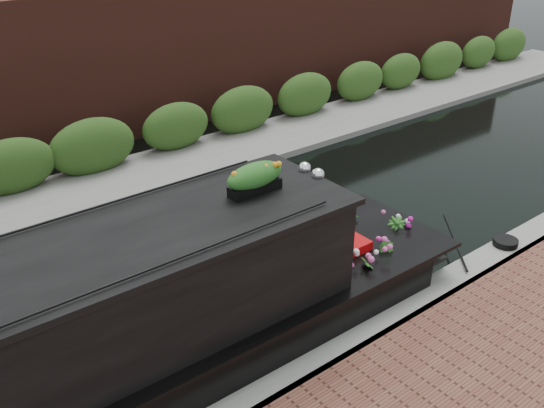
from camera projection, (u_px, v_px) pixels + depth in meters
ground at (219, 261)px, 11.38m from camera, size 80.00×80.00×0.00m
near_bank_coping at (343, 353)px, 9.09m from camera, size 40.00×0.60×0.50m
far_bank_path at (119, 186)px, 14.31m from camera, size 40.00×2.40×0.34m
far_hedge at (103, 173)px, 14.93m from camera, size 40.00×1.10×2.80m
far_brick_wall at (70, 149)px, 16.39m from camera, size 40.00×1.00×8.00m
narrowboat at (31, 378)px, 7.34m from camera, size 13.10×2.48×3.06m
rope_fender at (406, 244)px, 11.56m from camera, size 0.37×0.44×0.37m
coiled_mooring_rope at (505, 242)px, 11.38m from camera, size 0.46×0.46×0.12m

